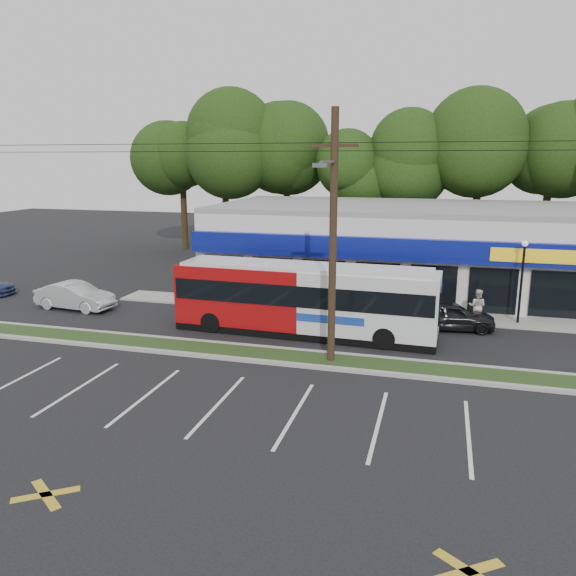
% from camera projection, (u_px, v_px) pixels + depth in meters
% --- Properties ---
extents(ground, '(120.00, 120.00, 0.00)m').
position_uv_depth(ground, '(253.00, 364.00, 22.75)').
color(ground, black).
rests_on(ground, ground).
extents(grass_strip, '(40.00, 1.60, 0.12)m').
position_uv_depth(grass_strip, '(261.00, 354.00, 23.67)').
color(grass_strip, '#2A3C18').
rests_on(grass_strip, ground).
extents(curb_south, '(40.00, 0.25, 0.14)m').
position_uv_depth(curb_south, '(254.00, 361.00, 22.87)').
color(curb_south, '#9E9E93').
rests_on(curb_south, ground).
extents(curb_north, '(40.00, 0.25, 0.14)m').
position_uv_depth(curb_north, '(267.00, 348.00, 24.47)').
color(curb_north, '#9E9E93').
rests_on(curb_north, ground).
extents(sidewalk, '(32.00, 2.20, 0.10)m').
position_uv_depth(sidewalk, '(397.00, 314.00, 29.89)').
color(sidewalk, '#9E9E93').
rests_on(sidewalk, ground).
extents(strip_mall, '(25.00, 12.55, 5.30)m').
position_uv_depth(strip_mall, '(415.00, 247.00, 35.68)').
color(strip_mall, silver).
rests_on(strip_mall, ground).
extents(utility_pole, '(50.00, 2.77, 10.00)m').
position_uv_depth(utility_pole, '(328.00, 230.00, 21.67)').
color(utility_pole, black).
rests_on(utility_pole, ground).
extents(lamp_post, '(0.30, 0.30, 4.25)m').
position_uv_depth(lamp_post, '(522.00, 272.00, 27.57)').
color(lamp_post, black).
rests_on(lamp_post, ground).
extents(tree_line, '(46.76, 6.76, 11.83)m').
position_uv_depth(tree_line, '(406.00, 155.00, 44.25)').
color(tree_line, black).
rests_on(tree_line, ground).
extents(metrobus, '(12.43, 3.04, 3.32)m').
position_uv_depth(metrobus, '(305.00, 298.00, 26.31)').
color(metrobus, '#970B0D').
rests_on(metrobus, ground).
extents(car_dark, '(4.30, 2.22, 1.40)m').
position_uv_depth(car_dark, '(451.00, 316.00, 27.15)').
color(car_dark, black).
rests_on(car_dark, ground).
extents(car_silver, '(4.61, 1.96, 1.48)m').
position_uv_depth(car_silver, '(75.00, 296.00, 30.91)').
color(car_silver, '#B1B6B9').
rests_on(car_silver, ground).
extents(pedestrian_a, '(0.73, 0.63, 1.69)m').
position_uv_depth(pedestrian_a, '(343.00, 310.00, 27.70)').
color(pedestrian_a, silver).
rests_on(pedestrian_a, ground).
extents(pedestrian_b, '(0.97, 0.83, 1.76)m').
position_uv_depth(pedestrian_b, '(477.00, 306.00, 28.20)').
color(pedestrian_b, beige).
rests_on(pedestrian_b, ground).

